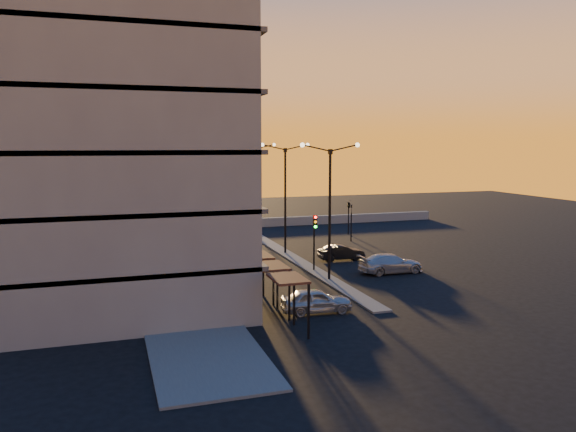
{
  "coord_description": "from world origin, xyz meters",
  "views": [
    {
      "loc": [
        -14.48,
        -35.32,
        9.41
      ],
      "look_at": [
        -0.6,
        7.39,
        3.64
      ],
      "focal_mm": 35.0,
      "sensor_mm": 36.0,
      "label": 1
    }
  ],
  "objects_px": {
    "streetlamp_mid": "(285,189)",
    "car_sedan": "(341,252)",
    "car_hatchback": "(316,300)",
    "traffic_light_main": "(315,233)",
    "car_wagon": "(391,263)"
  },
  "relations": [
    {
      "from": "traffic_light_main",
      "to": "car_sedan",
      "type": "height_order",
      "value": "traffic_light_main"
    },
    {
      "from": "streetlamp_mid",
      "to": "car_sedan",
      "type": "relative_size",
      "value": 2.54
    },
    {
      "from": "car_sedan",
      "to": "streetlamp_mid",
      "type": "bearing_deg",
      "value": 43.89
    },
    {
      "from": "car_sedan",
      "to": "car_wagon",
      "type": "xyz_separation_m",
      "value": [
        1.64,
        -5.37,
        0.08
      ]
    },
    {
      "from": "traffic_light_main",
      "to": "car_hatchback",
      "type": "height_order",
      "value": "traffic_light_main"
    },
    {
      "from": "streetlamp_mid",
      "to": "car_wagon",
      "type": "bearing_deg",
      "value": -60.44
    },
    {
      "from": "streetlamp_mid",
      "to": "car_sedan",
      "type": "distance_m",
      "value": 7.23
    },
    {
      "from": "traffic_light_main",
      "to": "car_hatchback",
      "type": "xyz_separation_m",
      "value": [
        -3.5,
        -9.55,
        -2.2
      ]
    },
    {
      "from": "car_hatchback",
      "to": "car_sedan",
      "type": "xyz_separation_m",
      "value": [
        7.08,
        12.84,
        -0.07
      ]
    },
    {
      "from": "traffic_light_main",
      "to": "car_wagon",
      "type": "bearing_deg",
      "value": -21.68
    },
    {
      "from": "traffic_light_main",
      "to": "streetlamp_mid",
      "type": "bearing_deg",
      "value": 90.0
    },
    {
      "from": "streetlamp_mid",
      "to": "car_hatchback",
      "type": "height_order",
      "value": "streetlamp_mid"
    },
    {
      "from": "car_sedan",
      "to": "car_hatchback",
      "type": "bearing_deg",
      "value": 152.01
    },
    {
      "from": "car_wagon",
      "to": "traffic_light_main",
      "type": "bearing_deg",
      "value": 68.58
    },
    {
      "from": "streetlamp_mid",
      "to": "car_hatchback",
      "type": "relative_size",
      "value": 2.37
    }
  ]
}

